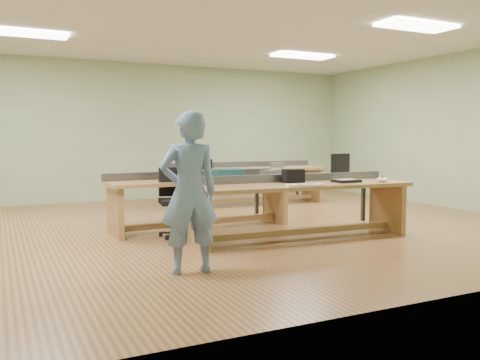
# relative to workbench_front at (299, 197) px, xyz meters

# --- Properties ---
(floor) EXTENTS (10.00, 10.00, 0.00)m
(floor) POSITION_rel_workbench_front_xyz_m (-0.72, 1.23, -0.56)
(floor) COLOR olive
(floor) RESTS_ON ground
(ceiling) EXTENTS (10.00, 10.00, 0.00)m
(ceiling) POSITION_rel_workbench_front_xyz_m (-0.72, 1.23, 2.44)
(ceiling) COLOR silver
(ceiling) RESTS_ON wall_back
(wall_back) EXTENTS (10.00, 0.04, 3.00)m
(wall_back) POSITION_rel_workbench_front_xyz_m (-0.72, 5.23, 0.94)
(wall_back) COLOR #A3BB8D
(wall_back) RESTS_ON floor
(wall_front) EXTENTS (10.00, 0.04, 3.00)m
(wall_front) POSITION_rel_workbench_front_xyz_m (-0.72, -2.77, 0.94)
(wall_front) COLOR #A3BB8D
(wall_front) RESTS_ON floor
(wall_right) EXTENTS (0.04, 8.00, 3.00)m
(wall_right) POSITION_rel_workbench_front_xyz_m (4.28, 1.23, 0.94)
(wall_right) COLOR #A3BB8D
(wall_right) RESTS_ON floor
(fluor_panels) EXTENTS (6.20, 3.50, 0.03)m
(fluor_panels) POSITION_rel_workbench_front_xyz_m (-0.72, 1.23, 2.41)
(fluor_panels) COLOR white
(fluor_panels) RESTS_ON ceiling
(workbench_front) EXTENTS (3.16, 0.99, 0.86)m
(workbench_front) POSITION_rel_workbench_front_xyz_m (0.00, 0.00, 0.00)
(workbench_front) COLOR #AA8547
(workbench_front) RESTS_ON floor
(workbench_mid) EXTENTS (2.84, 0.86, 0.86)m
(workbench_mid) POSITION_rel_workbench_front_xyz_m (-0.95, 1.27, -0.01)
(workbench_mid) COLOR #AA8547
(workbench_mid) RESTS_ON floor
(workbench_back) EXTENTS (3.30, 0.99, 0.86)m
(workbench_back) POSITION_rel_workbench_front_xyz_m (0.96, 3.49, 0.00)
(workbench_back) COLOR #AA8547
(workbench_back) RESTS_ON floor
(person) EXTENTS (0.64, 0.45, 1.65)m
(person) POSITION_rel_workbench_front_xyz_m (-1.97, -1.05, 0.26)
(person) COLOR #688AA9
(person) RESTS_ON floor
(laptop_base) EXTENTS (0.36, 0.30, 0.04)m
(laptop_base) POSITION_rel_workbench_front_xyz_m (0.71, -0.11, 0.21)
(laptop_base) COLOR black
(laptop_base) RESTS_ON workbench_front
(laptop_screen) EXTENTS (0.34, 0.04, 0.27)m
(laptop_screen) POSITION_rel_workbench_front_xyz_m (0.70, 0.02, 0.45)
(laptop_screen) COLOR black
(laptop_screen) RESTS_ON laptop_base
(keyboard) EXTENTS (0.52, 0.25, 0.03)m
(keyboard) POSITION_rel_workbench_front_xyz_m (-0.14, -0.36, 0.20)
(keyboard) COLOR silver
(keyboard) RESTS_ON workbench_front
(trackball_mouse) EXTENTS (0.20, 0.21, 0.07)m
(trackball_mouse) POSITION_rel_workbench_front_xyz_m (1.18, -0.31, 0.22)
(trackball_mouse) COLOR white
(trackball_mouse) RESTS_ON workbench_front
(camera_bag) EXTENTS (0.30, 0.21, 0.19)m
(camera_bag) POSITION_rel_workbench_front_xyz_m (0.01, 0.17, 0.28)
(camera_bag) COLOR black
(camera_bag) RESTS_ON workbench_front
(task_chair) EXTENTS (0.59, 0.59, 0.96)m
(task_chair) POSITION_rel_workbench_front_xyz_m (-1.48, 0.83, -0.21)
(task_chair) COLOR black
(task_chair) RESTS_ON floor
(parts_bin_teal) EXTENTS (0.45, 0.36, 0.15)m
(parts_bin_teal) POSITION_rel_workbench_front_xyz_m (-0.50, 1.22, 0.26)
(parts_bin_teal) COLOR #164349
(parts_bin_teal) RESTS_ON workbench_mid
(parts_bin_grey) EXTENTS (0.45, 0.34, 0.11)m
(parts_bin_grey) POSITION_rel_workbench_front_xyz_m (0.30, 1.23, 0.24)
(parts_bin_grey) COLOR #3C3C3F
(parts_bin_grey) RESTS_ON workbench_mid
(mug) EXTENTS (0.13, 0.13, 0.09)m
(mug) POSITION_rel_workbench_front_xyz_m (-0.88, 1.15, 0.24)
(mug) COLOR #3C3C3F
(mug) RESTS_ON workbench_mid
(drinks_can) EXTENTS (0.07, 0.07, 0.12)m
(drinks_can) POSITION_rel_workbench_front_xyz_m (-1.22, 1.22, 0.25)
(drinks_can) COLOR silver
(drinks_can) RESTS_ON workbench_mid
(storage_box_back) EXTENTS (0.40, 0.33, 0.20)m
(storage_box_back) POSITION_rel_workbench_front_xyz_m (-0.03, 3.55, 0.29)
(storage_box_back) COLOR black
(storage_box_back) RESTS_ON workbench_back
(tray_back) EXTENTS (0.32, 0.29, 0.11)m
(tray_back) POSITION_rel_workbench_front_xyz_m (1.59, 3.35, 0.24)
(tray_back) COLOR #3C3C3F
(tray_back) RESTS_ON workbench_back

